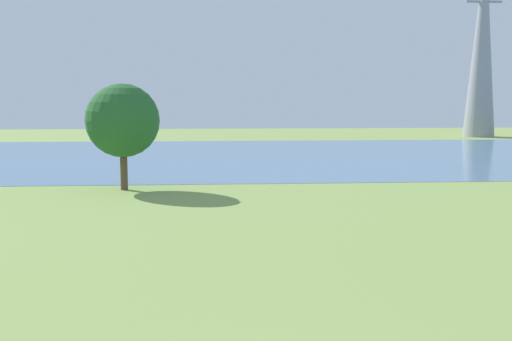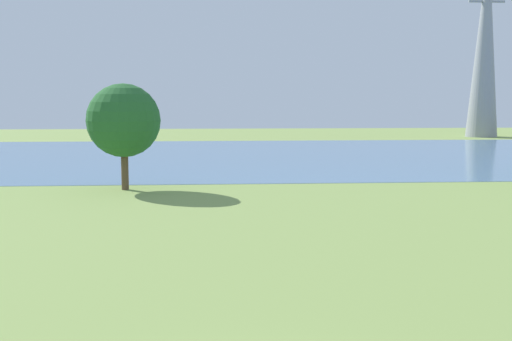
% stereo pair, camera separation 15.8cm
% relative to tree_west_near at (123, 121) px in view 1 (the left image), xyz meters
% --- Properties ---
extents(ground_plane, '(160.00, 160.00, 0.00)m').
position_rel_tree_west_near_xyz_m(ground_plane, '(6.27, -6.10, -4.23)').
color(ground_plane, '#7F994C').
extents(water_surface, '(140.00, 40.00, 0.02)m').
position_rel_tree_west_near_xyz_m(water_surface, '(6.27, 21.90, -4.22)').
color(water_surface, '#54799E').
rests_on(water_surface, ground).
extents(tree_west_near, '(4.47, 4.47, 6.49)m').
position_rel_tree_west_near_xyz_m(tree_west_near, '(0.00, 0.00, 0.00)').
color(tree_west_near, brown).
rests_on(tree_west_near, ground).
extents(electricity_pylon, '(6.40, 4.40, 27.57)m').
position_rel_tree_west_near_xyz_m(electricity_pylon, '(43.87, 48.34, 9.56)').
color(electricity_pylon, gray).
rests_on(electricity_pylon, ground).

